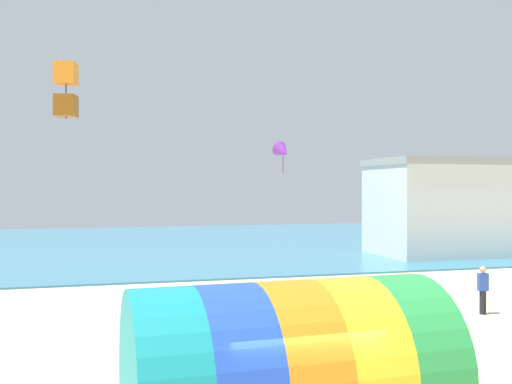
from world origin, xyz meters
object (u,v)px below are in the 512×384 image
object	(u,v)px
giant_inflatable_tube	(288,373)
kite_orange_box	(66,90)
kite_purple_delta	(283,152)
bystander_mid_beach	(483,289)

from	to	relation	value
giant_inflatable_tube	kite_orange_box	bearing A→B (deg)	127.05
giant_inflatable_tube	kite_purple_delta	world-z (taller)	kite_purple_delta
giant_inflatable_tube	bystander_mid_beach	bearing A→B (deg)	40.56
giant_inflatable_tube	kite_purple_delta	distance (m)	16.73
kite_orange_box	bystander_mid_beach	bearing A→B (deg)	15.30
giant_inflatable_tube	bystander_mid_beach	size ratio (longest dim) A/B	3.08
kite_orange_box	kite_purple_delta	xyz separation A→B (m)	(8.66, 10.19, -0.69)
giant_inflatable_tube	kite_orange_box	xyz separation A→B (m)	(-3.86, 5.11, 5.46)
giant_inflatable_tube	bystander_mid_beach	world-z (taller)	giant_inflatable_tube
kite_purple_delta	bystander_mid_beach	bearing A→B (deg)	-47.23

